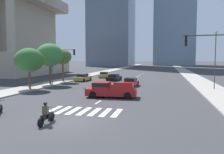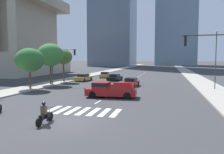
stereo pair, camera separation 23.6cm
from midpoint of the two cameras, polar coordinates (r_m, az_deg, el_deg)
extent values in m
plane|color=#333335|center=(15.93, -11.04, -10.92)|extent=(800.00, 800.00, 0.00)
cube|color=gray|center=(44.58, 21.33, -1.13)|extent=(4.00, 260.00, 0.15)
cube|color=gray|center=(48.06, -9.86, -0.50)|extent=(4.00, 260.00, 0.15)
cube|color=silver|center=(20.03, -14.11, -7.76)|extent=(0.45, 2.86, 0.01)
cube|color=silver|center=(19.63, -11.75, -7.97)|extent=(0.45, 2.86, 0.01)
cube|color=silver|center=(19.27, -9.31, -8.17)|extent=(0.45, 2.86, 0.01)
cube|color=silver|center=(18.95, -6.77, -8.36)|extent=(0.45, 2.86, 0.01)
cube|color=silver|center=(18.66, -4.15, -8.54)|extent=(0.45, 2.86, 0.01)
cube|color=silver|center=(18.42, -1.45, -8.71)|extent=(0.45, 2.86, 0.01)
cube|color=silver|center=(18.21, 1.32, -8.86)|extent=(0.45, 2.86, 0.01)
cube|color=silver|center=(22.66, -3.25, -6.21)|extent=(0.14, 2.00, 0.01)
cube|color=silver|center=(26.46, -0.75, -4.65)|extent=(0.14, 2.00, 0.01)
cube|color=silver|center=(30.31, 1.11, -3.48)|extent=(0.14, 2.00, 0.01)
cube|color=silver|center=(34.20, 2.54, -2.57)|extent=(0.14, 2.00, 0.01)
cube|color=silver|center=(38.11, 3.68, -1.84)|extent=(0.14, 2.00, 0.01)
cube|color=silver|center=(42.03, 4.61, -1.25)|extent=(0.14, 2.00, 0.01)
cube|color=silver|center=(45.97, 5.38, -0.76)|extent=(0.14, 2.00, 0.01)
cube|color=silver|center=(49.92, 6.03, -0.35)|extent=(0.14, 2.00, 0.01)
cube|color=silver|center=(53.87, 6.58, 0.00)|extent=(0.14, 2.00, 0.01)
cube|color=silver|center=(57.84, 7.05, 0.30)|extent=(0.14, 2.00, 0.01)
cube|color=silver|center=(61.80, 7.47, 0.57)|extent=(0.14, 2.00, 0.01)
cube|color=silver|center=(65.77, 7.83, 0.80)|extent=(0.14, 2.00, 0.01)
cube|color=silver|center=(69.75, 8.16, 1.00)|extent=(0.14, 2.00, 0.01)
cylinder|color=black|center=(16.39, -14.62, -9.46)|extent=(0.13, 0.60, 0.60)
cylinder|color=black|center=(15.13, -17.20, -10.69)|extent=(0.13, 0.60, 0.60)
cube|color=black|center=(15.70, -15.87, -9.27)|extent=(0.24, 1.18, 0.32)
cylinder|color=#B2B2B7|center=(16.23, -14.80, -8.51)|extent=(0.07, 0.32, 0.67)
cylinder|color=black|center=(16.20, -14.75, -7.19)|extent=(0.70, 0.05, 0.04)
cube|color=brown|center=(15.52, -16.08, -7.79)|extent=(0.36, 0.25, 0.55)
sphere|color=black|center=(15.44, -16.12, -6.32)|extent=(0.26, 0.26, 0.26)
cylinder|color=black|center=(15.80, -16.45, -9.39)|extent=(0.12, 0.12, 0.55)
cylinder|color=black|center=(15.63, -15.28, -9.51)|extent=(0.12, 0.12, 0.55)
cylinder|color=black|center=(20.41, -25.69, -7.00)|extent=(0.31, 0.61, 0.60)
cube|color=maroon|center=(25.34, 0.06, -3.70)|extent=(5.58, 2.33, 0.75)
cube|color=maroon|center=(25.47, -2.36, -2.02)|extent=(1.85, 1.97, 0.70)
cube|color=black|center=(25.46, -2.36, -1.83)|extent=(1.87, 2.01, 0.39)
cube|color=maroon|center=(24.10, 2.46, -2.57)|extent=(2.30, 0.20, 0.55)
cube|color=maroon|center=(26.03, 3.07, -2.05)|extent=(2.30, 0.20, 0.55)
cube|color=maroon|center=(24.94, 5.40, -2.35)|extent=(0.18, 1.97, 0.55)
cylinder|color=black|center=(24.89, -4.56, -4.37)|extent=(0.77, 0.30, 0.76)
cylinder|color=black|center=(26.65, -3.53, -3.77)|extent=(0.77, 0.30, 0.76)
cylinder|color=black|center=(24.20, 4.02, -4.62)|extent=(0.77, 0.30, 0.76)
cylinder|color=black|center=(26.01, 4.48, -3.98)|extent=(0.77, 0.30, 0.76)
cube|color=#B28E38|center=(52.11, -1.58, 0.38)|extent=(2.11, 4.78, 0.60)
cube|color=black|center=(51.85, -1.63, 0.96)|extent=(1.70, 2.21, 0.49)
cylinder|color=black|center=(53.82, -2.10, 0.36)|extent=(0.27, 0.66, 0.64)
cylinder|color=black|center=(53.54, -0.45, 0.34)|extent=(0.27, 0.66, 0.64)
cylinder|color=black|center=(50.72, -2.79, 0.10)|extent=(0.27, 0.66, 0.64)
cylinder|color=black|center=(50.43, -1.03, 0.08)|extent=(0.27, 0.66, 0.64)
cube|color=maroon|center=(35.39, 4.84, -1.59)|extent=(2.20, 4.69, 0.61)
cube|color=black|center=(35.55, 4.93, -0.65)|extent=(1.76, 2.18, 0.52)
cylinder|color=black|center=(33.72, 5.55, -2.14)|extent=(0.28, 0.66, 0.64)
cylinder|color=black|center=(34.12, 2.90, -2.05)|extent=(0.28, 0.66, 0.64)
cylinder|color=black|center=(36.72, 6.64, -1.61)|extent=(0.28, 0.66, 0.64)
cylinder|color=black|center=(37.09, 4.19, -1.53)|extent=(0.28, 0.66, 0.64)
cube|color=#B28E38|center=(44.24, -6.88, -0.33)|extent=(2.19, 4.55, 0.69)
cube|color=black|center=(44.00, -7.01, 0.44)|extent=(1.75, 2.12, 0.53)
cylinder|color=black|center=(45.95, -6.98, -0.38)|extent=(0.28, 0.66, 0.64)
cylinder|color=black|center=(45.27, -5.13, -0.44)|extent=(0.28, 0.66, 0.64)
cylinder|color=black|center=(43.28, -8.70, -0.70)|extent=(0.28, 0.66, 0.64)
cylinder|color=black|center=(42.56, -6.76, -0.77)|extent=(0.28, 0.66, 0.64)
cube|color=black|center=(44.82, 0.88, -0.31)|extent=(2.28, 4.83, 0.58)
cube|color=black|center=(44.55, 0.79, 0.36)|extent=(1.82, 2.25, 0.51)
cylinder|color=black|center=(46.59, 0.50, -0.28)|extent=(0.28, 0.66, 0.64)
cylinder|color=black|center=(46.10, 2.48, -0.34)|extent=(0.28, 0.66, 0.64)
cylinder|color=black|center=(43.59, -0.81, -0.61)|extent=(0.28, 0.66, 0.64)
cylinder|color=black|center=(43.06, 1.30, -0.68)|extent=(0.28, 0.66, 0.64)
cylinder|color=#333335|center=(21.44, 22.60, 9.54)|extent=(3.88, 0.10, 0.10)
cube|color=black|center=(21.21, 18.00, 8.51)|extent=(0.20, 0.28, 0.90)
sphere|color=red|center=(21.23, 18.02, 9.31)|extent=(0.18, 0.18, 0.18)
sphere|color=orange|center=(21.21, 18.00, 8.51)|extent=(0.18, 0.18, 0.18)
sphere|color=green|center=(21.19, 17.98, 7.70)|extent=(0.18, 0.18, 0.18)
cylinder|color=#333335|center=(38.13, -14.36, 2.71)|extent=(0.14, 0.14, 5.92)
cylinder|color=#333335|center=(37.23, -11.63, 6.66)|extent=(4.10, 0.10, 0.10)
cube|color=black|center=(36.49, -9.04, 6.04)|extent=(0.20, 0.28, 0.90)
sphere|color=red|center=(36.50, -9.05, 6.51)|extent=(0.18, 0.18, 0.18)
sphere|color=orange|center=(36.49, -9.04, 6.04)|extent=(0.18, 0.18, 0.18)
sphere|color=green|center=(36.49, -9.04, 5.57)|extent=(0.18, 0.18, 0.18)
cube|color=#19662D|center=(38.13, -14.37, 2.77)|extent=(0.60, 0.04, 0.18)
cylinder|color=#3F3F42|center=(33.99, 24.45, 3.66)|extent=(0.12, 0.12, 7.59)
ellipsoid|color=beige|center=(34.18, 24.67, 10.20)|extent=(0.50, 0.24, 0.20)
cylinder|color=#4C3823|center=(33.57, -19.41, -0.68)|extent=(0.28, 0.28, 2.35)
ellipsoid|color=#2D662D|center=(33.45, -19.53, 3.97)|extent=(3.87, 3.87, 3.29)
cylinder|color=#4C3823|center=(38.51, -14.76, 0.55)|extent=(0.28, 0.28, 3.01)
ellipsoid|color=#387538|center=(38.43, -14.85, 5.32)|extent=(4.25, 4.25, 3.62)
cylinder|color=#4C3823|center=(42.77, -11.73, 1.10)|extent=(0.28, 0.28, 3.18)
ellipsoid|color=#426028|center=(42.70, -11.79, 4.94)|extent=(3.19, 3.19, 2.71)
cube|color=#A89E89|center=(71.65, -24.96, 3.03)|extent=(28.03, 28.03, 5.76)
cube|color=gray|center=(72.07, -25.21, 10.42)|extent=(21.87, 21.87, 12.79)
cylinder|color=#A89E89|center=(55.10, -23.42, 12.44)|extent=(1.80, 1.80, 12.79)
cube|color=#A89E89|center=(73.36, -25.43, 16.55)|extent=(28.03, 28.03, 3.00)
camera|label=1|loc=(0.12, -89.76, 0.02)|focal=36.96mm
camera|label=2|loc=(0.12, 90.24, -0.02)|focal=36.96mm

